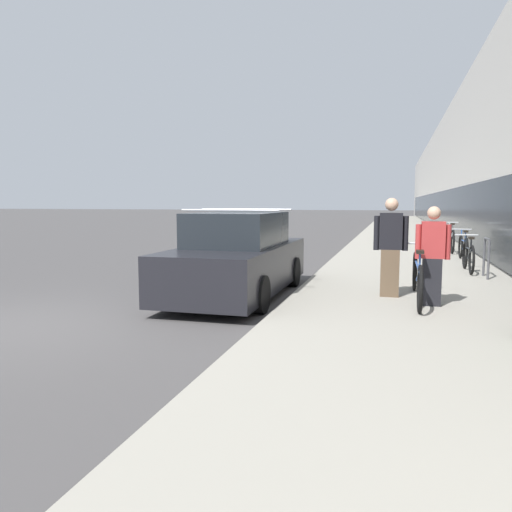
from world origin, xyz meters
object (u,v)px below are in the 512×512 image
object	(u,v)px
person_bystander	(391,247)
cruiser_bike_nearest	(468,256)
person_rider	(432,256)
cruiser_bike_middle	(463,247)
bike_rack_hoop	(487,254)
tandem_bicycle	(417,277)
cruiser_bike_farthest	(451,240)
parked_sedan_curbside	(238,258)

from	to	relation	value
person_bystander	cruiser_bike_nearest	xyz separation A→B (m)	(1.71, 3.63, -0.48)
person_rider	cruiser_bike_middle	size ratio (longest dim) A/B	0.86
bike_rack_hoop	tandem_bicycle	bearing A→B (deg)	-116.78
tandem_bicycle	cruiser_bike_farthest	size ratio (longest dim) A/B	1.39
cruiser_bike_middle	parked_sedan_curbside	distance (m)	7.51
tandem_bicycle	person_rider	distance (m)	0.55
person_bystander	bike_rack_hoop	bearing A→B (deg)	54.46
tandem_bicycle	cruiser_bike_farthest	xyz separation A→B (m)	(1.38, 8.67, 0.02)
bike_rack_hoop	parked_sedan_curbside	distance (m)	5.38
person_rider	cruiser_bike_farthest	bearing A→B (deg)	82.53
person_rider	person_bystander	bearing A→B (deg)	135.86
person_bystander	cruiser_bike_middle	distance (m)	6.28
bike_rack_hoop	cruiser_bike_middle	xyz separation A→B (m)	(-0.06, 3.24, -0.15)
person_bystander	tandem_bicycle	bearing A→B (deg)	-32.37
cruiser_bike_nearest	cruiser_bike_middle	distance (m)	2.35
tandem_bicycle	parked_sedan_curbside	size ratio (longest dim) A/B	0.60
tandem_bicycle	person_rider	size ratio (longest dim) A/B	1.72
tandem_bicycle	cruiser_bike_nearest	xyz separation A→B (m)	(1.28, 3.90, -0.02)
person_bystander	parked_sedan_curbside	world-z (taller)	person_bystander
person_bystander	cruiser_bike_farthest	size ratio (longest dim) A/B	0.88
person_rider	person_bystander	size ratio (longest dim) A/B	0.92
person_rider	bike_rack_hoop	bearing A→B (deg)	68.44
tandem_bicycle	parked_sedan_curbside	distance (m)	3.16
bike_rack_hoop	person_bystander	bearing A→B (deg)	-125.54
tandem_bicycle	cruiser_bike_middle	size ratio (longest dim) A/B	1.48
cruiser_bike_middle	cruiser_bike_farthest	xyz separation A→B (m)	(-0.08, 2.43, 0.04)
bike_rack_hoop	cruiser_bike_nearest	distance (m)	0.95
cruiser_bike_middle	cruiser_bike_farthest	bearing A→B (deg)	91.88
tandem_bicycle	cruiser_bike_middle	bearing A→B (deg)	76.86
tandem_bicycle	person_rider	world-z (taller)	person_rider
parked_sedan_curbside	cruiser_bike_nearest	bearing A→B (deg)	39.09
person_rider	bike_rack_hoop	world-z (taller)	person_rider
bike_rack_hoop	cruiser_bike_middle	bearing A→B (deg)	91.00
cruiser_bike_nearest	parked_sedan_curbside	distance (m)	5.70
person_rider	cruiser_bike_middle	bearing A→B (deg)	79.14
bike_rack_hoop	cruiser_bike_farthest	xyz separation A→B (m)	(-0.14, 5.67, -0.11)
person_bystander	cruiser_bike_middle	bearing A→B (deg)	72.43
tandem_bicycle	bike_rack_hoop	world-z (taller)	tandem_bicycle
person_bystander	parked_sedan_curbside	size ratio (longest dim) A/B	0.38
parked_sedan_curbside	cruiser_bike_farthest	bearing A→B (deg)	61.61
cruiser_bike_middle	bike_rack_hoop	bearing A→B (deg)	-89.00
cruiser_bike_middle	tandem_bicycle	bearing A→B (deg)	-103.14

